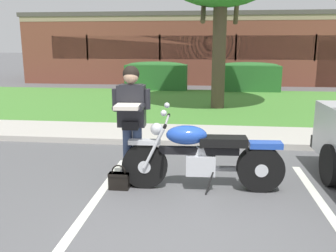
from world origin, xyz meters
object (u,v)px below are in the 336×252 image
Objects in this scene: handbag at (119,179)px; hedge_center_left at (248,76)px; rider_person at (132,116)px; brick_building at (231,48)px; hedge_left at (156,75)px; motorcycle at (209,156)px.

handbag is 0.14× the size of hedge_center_left.
brick_building is (2.20, 16.87, 0.73)m from rider_person.
hedge_left reaches higher than handbag.
rider_person reaches higher than hedge_left.
motorcycle reaches higher than handbag.
hedge_left is 1.02× the size of hedge_center_left.
hedge_center_left is at bearing 76.12° from rider_person.
rider_person reaches higher than handbag.
motorcycle is at bearing -98.19° from hedge_center_left.
handbag is 0.14× the size of hedge_left.
handbag is at bearing -125.33° from rider_person.
hedge_center_left is at bearing -86.19° from brick_building.
brick_building is (3.43, 6.27, 1.08)m from hedge_left.
hedge_center_left is (3.85, 0.00, 0.00)m from hedge_left.
handbag is (-1.24, -0.16, -0.34)m from motorcycle.
motorcycle is 10.92m from hedge_left.
hedge_center_left is 0.12× the size of brick_building.
hedge_center_left is (2.62, 10.61, -0.36)m from rider_person.
rider_person is at bearing 54.67° from handbag.
hedge_left is (-2.31, 10.67, 0.17)m from motorcycle.
handbag is 0.02× the size of brick_building.
brick_building is at bearing 61.32° from hedge_left.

